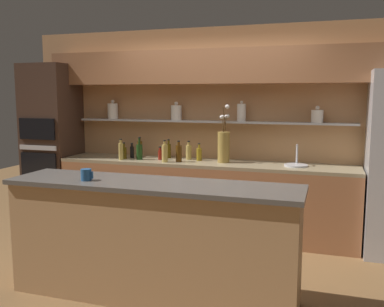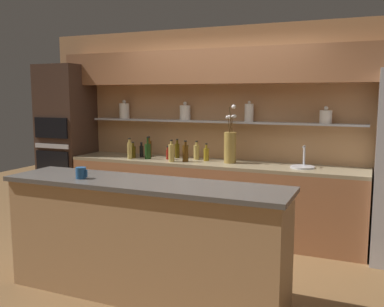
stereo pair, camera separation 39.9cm
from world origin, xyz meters
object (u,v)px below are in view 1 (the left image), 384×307
object	(u,v)px
bottle_spirit_3	(121,151)
bottle_spirit_6	(189,152)
bottle_oil_1	(199,154)
bottle_wine_2	(139,152)
sink_fixture	(296,164)
coffee_mug	(86,175)
flower_vase	(224,145)
bottle_sauce_8	(160,154)
bottle_spirit_7	(140,149)
bottle_spirit_5	(179,153)
bottle_oil_9	(124,152)
bottle_spirit_4	(165,153)
oven_tower	(52,143)
bottle_oil_0	(169,150)
bottle_sauce_10	(132,151)

from	to	relation	value
bottle_spirit_3	bottle_spirit_6	world-z (taller)	bottle_spirit_3
bottle_oil_1	bottle_spirit_6	world-z (taller)	bottle_spirit_6
bottle_oil_1	bottle_wine_2	bearing A→B (deg)	-169.44
bottle_spirit_6	bottle_oil_1	bearing A→B (deg)	-20.61
bottle_wine_2	sink_fixture	bearing A→B (deg)	2.69
coffee_mug	flower_vase	bearing A→B (deg)	69.26
bottle_spirit_6	bottle_sauce_8	world-z (taller)	bottle_spirit_6
bottle_spirit_6	bottle_spirit_7	distance (m)	0.67
bottle_oil_1	bottle_spirit_7	distance (m)	0.83
flower_vase	bottle_spirit_3	xyz separation A→B (m)	(-1.30, -0.19, -0.10)
bottle_spirit_5	bottle_oil_9	distance (m)	0.76
bottle_sauce_8	bottle_spirit_6	bearing A→B (deg)	21.20
bottle_spirit_3	bottle_spirit_4	xyz separation A→B (m)	(0.60, -0.00, -0.00)
bottle_wine_2	coffee_mug	size ratio (longest dim) A/B	2.61
sink_fixture	bottle_wine_2	world-z (taller)	bottle_wine_2
oven_tower	bottle_oil_0	bearing A→B (deg)	5.08
bottle_sauce_8	bottle_wine_2	bearing A→B (deg)	-165.24
bottle_oil_0	bottle_spirit_6	size ratio (longest dim) A/B	1.04
flower_vase	bottle_spirit_7	distance (m)	1.16
bottle_wine_2	bottle_spirit_4	bearing A→B (deg)	-13.48
bottle_spirit_7	bottle_sauce_8	world-z (taller)	bottle_spirit_7
bottle_wine_2	bottle_spirit_3	world-z (taller)	bottle_wine_2
sink_fixture	bottle_wine_2	bearing A→B (deg)	-177.31
sink_fixture	oven_tower	bearing A→B (deg)	-179.78
bottle_wine_2	bottle_spirit_7	distance (m)	0.18
bottle_wine_2	bottle_sauce_10	xyz separation A→B (m)	(-0.17, 0.13, -0.02)
bottle_sauce_10	bottle_wine_2	bearing A→B (deg)	-37.19
bottle_spirit_4	bottle_oil_1	bearing A→B (deg)	32.07
oven_tower	bottle_spirit_7	xyz separation A→B (m)	(1.29, 0.09, -0.04)
oven_tower	bottle_spirit_5	xyz separation A→B (m)	(1.91, -0.10, -0.05)
flower_vase	bottle_wine_2	size ratio (longest dim) A/B	2.46
bottle_spirit_6	bottle_sauce_10	distance (m)	0.77
bottle_oil_9	bottle_sauce_10	distance (m)	0.14
bottle_spirit_3	bottle_spirit_5	distance (m)	0.77
bottle_oil_1	bottle_spirit_6	xyz separation A→B (m)	(-0.16, 0.06, 0.01)
bottle_spirit_5	bottle_spirit_7	xyz separation A→B (m)	(-0.62, 0.19, 0.01)
bottle_oil_0	bottle_spirit_7	xyz separation A→B (m)	(-0.39, -0.06, 0.01)
sink_fixture	bottle_spirit_7	world-z (taller)	bottle_spirit_7
bottle_oil_0	bottle_sauce_8	distance (m)	0.17
bottle_spirit_4	bottle_oil_9	world-z (taller)	bottle_spirit_4
bottle_oil_1	bottle_spirit_3	world-z (taller)	bottle_spirit_3
bottle_sauce_8	coffee_mug	bearing A→B (deg)	-87.18
bottle_sauce_8	coffee_mug	xyz separation A→B (m)	(0.09, -1.90, 0.08)
bottle_oil_1	oven_tower	bearing A→B (deg)	-178.33
bottle_oil_9	coffee_mug	size ratio (longest dim) A/B	1.95
flower_vase	bottle_sauce_10	size ratio (longest dim) A/B	3.61
bottle_oil_1	bottle_sauce_8	world-z (taller)	bottle_oil_1
bottle_oil_1	bottle_sauce_8	bearing A→B (deg)	-171.65
bottle_oil_1	bottle_oil_9	bearing A→B (deg)	-171.46
bottle_spirit_6	bottle_oil_0	bearing A→B (deg)	174.48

